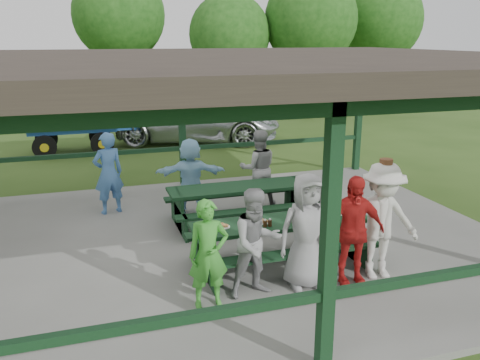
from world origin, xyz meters
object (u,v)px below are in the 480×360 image
object	(u,v)px
pickup_truck	(198,119)
contestant_grey_left	(257,243)
farm_trailer	(73,133)
spectator_lblue	(191,175)
contestant_grey_mid	(307,231)
picnic_table_near	(280,236)
contestant_green	(208,254)
contestant_white_fedora	(381,221)
picnic_table_far	(241,199)
contestant_red	(352,231)
spectator_grey	(258,168)
spectator_blue	(108,173)

from	to	relation	value
pickup_truck	contestant_grey_left	bearing A→B (deg)	-171.32
farm_trailer	contestant_grey_left	bearing A→B (deg)	-77.71
spectator_lblue	contestant_grey_mid	bearing A→B (deg)	113.32
picnic_table_near	contestant_green	xyz separation A→B (m)	(-1.39, -0.89, 0.27)
contestant_grey_left	spectator_lblue	distance (m)	3.75
contestant_grey_left	farm_trailer	size ratio (longest dim) A/B	0.43
contestant_white_fedora	pickup_truck	bearing A→B (deg)	98.04
picnic_table_far	contestant_white_fedora	size ratio (longest dim) A/B	1.53
contestant_green	contestant_white_fedora	distance (m)	2.67
contestant_red	picnic_table_near	bearing A→B (deg)	138.55
spectator_lblue	farm_trailer	distance (m)	7.47
contestant_grey_left	contestant_red	distance (m)	1.43
picnic_table_near	spectator_grey	bearing A→B (deg)	77.11
spectator_lblue	spectator_blue	size ratio (longest dim) A/B	0.92
contestant_grey_mid	farm_trailer	size ratio (longest dim) A/B	0.46
contestant_grey_left	pickup_truck	distance (m)	11.53
spectator_blue	pickup_truck	world-z (taller)	spectator_blue
contestant_red	spectator_lblue	bearing A→B (deg)	120.58
picnic_table_far	pickup_truck	xyz separation A→B (m)	(1.16, 8.59, 0.22)
spectator_lblue	contestant_red	bearing A→B (deg)	121.86
picnic_table_near	contestant_grey_mid	bearing A→B (deg)	-83.73
spectator_blue	contestant_white_fedora	bearing A→B (deg)	115.54
picnic_table_far	contestant_grey_left	size ratio (longest dim) A/B	1.80
spectator_grey	pickup_truck	bearing A→B (deg)	-84.98
contestant_red	spectator_lblue	xyz separation A→B (m)	(-1.54, 3.84, -0.05)
picnic_table_far	spectator_grey	bearing A→B (deg)	53.58
contestant_white_fedora	spectator_blue	xyz separation A→B (m)	(-3.67, 4.21, -0.05)
picnic_table_near	spectator_blue	xyz separation A→B (m)	(-2.40, 3.38, 0.37)
contestant_white_fedora	spectator_lblue	world-z (taller)	contestant_white_fedora
contestant_grey_mid	spectator_blue	world-z (taller)	contestant_grey_mid
contestant_green	spectator_lblue	distance (m)	3.88
picnic_table_far	contestant_green	xyz separation A→B (m)	(-1.39, -2.89, 0.27)
farm_trailer	pickup_truck	bearing A→B (deg)	7.00
spectator_blue	spectator_lblue	bearing A→B (deg)	149.40
contestant_grey_left	spectator_grey	bearing A→B (deg)	63.41
contestant_white_fedora	spectator_lblue	size ratio (longest dim) A/B	1.18
contestant_green	spectator_blue	distance (m)	4.39
contestant_grey_left	pickup_truck	xyz separation A→B (m)	(1.84, 11.39, -0.08)
pickup_truck	farm_trailer	xyz separation A→B (m)	(-4.26, -0.55, -0.16)
pickup_truck	farm_trailer	world-z (taller)	pickup_truck
contestant_grey_left	spectator_lblue	world-z (taller)	contestant_grey_left
picnic_table_far	spectator_grey	world-z (taller)	spectator_grey
contestant_white_fedora	spectator_grey	size ratio (longest dim) A/B	1.12
picnic_table_far	contestant_grey_mid	size ratio (longest dim) A/B	1.65
contestant_red	spectator_blue	size ratio (longest dim) A/B	0.98
spectator_blue	farm_trailer	size ratio (longest dim) A/B	0.46
spectator_lblue	picnic_table_far	bearing A→B (deg)	139.88
picnic_table_near	picnic_table_far	bearing A→B (deg)	90.12
contestant_green	spectator_grey	world-z (taller)	spectator_grey
contestant_grey_left	pickup_truck	bearing A→B (deg)	74.22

